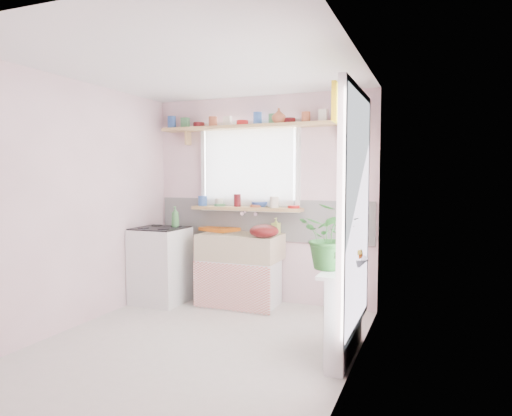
% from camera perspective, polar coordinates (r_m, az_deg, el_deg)
% --- Properties ---
extents(room, '(3.20, 3.20, 3.20)m').
position_cam_1_polar(room, '(4.66, 4.99, 1.99)').
color(room, silver).
rests_on(room, ground).
extents(sink_unit, '(0.95, 0.65, 1.11)m').
position_cam_1_polar(sink_unit, '(5.45, -1.98, -7.64)').
color(sink_unit, white).
rests_on(sink_unit, ground).
extents(cooker, '(0.58, 0.58, 0.93)m').
position_cam_1_polar(cooker, '(5.69, -11.84, -6.95)').
color(cooker, white).
rests_on(cooker, ground).
extents(radiator_ledge, '(0.22, 0.95, 0.78)m').
position_cam_1_polar(radiator_ledge, '(4.02, 11.04, -12.46)').
color(radiator_ledge, white).
rests_on(radiator_ledge, ground).
extents(windowsill, '(1.40, 0.22, 0.04)m').
position_cam_1_polar(windowsill, '(5.53, -1.22, -0.07)').
color(windowsill, tan).
rests_on(windowsill, room).
extents(pine_shelf, '(2.52, 0.24, 0.04)m').
position_cam_1_polar(pine_shelf, '(5.48, 0.19, 10.16)').
color(pine_shelf, tan).
rests_on(pine_shelf, room).
extents(shelf_crockery, '(2.47, 0.11, 0.12)m').
position_cam_1_polar(shelf_crockery, '(5.49, 0.02, 10.92)').
color(shelf_crockery, '#3359A5').
rests_on(shelf_crockery, pine_shelf).
extents(sill_crockery, '(1.35, 0.11, 0.12)m').
position_cam_1_polar(sill_crockery, '(5.54, -1.69, 0.71)').
color(sill_crockery, '#3359A5').
rests_on(sill_crockery, windowsill).
extents(dish_tray, '(0.52, 0.46, 0.04)m').
position_cam_1_polar(dish_tray, '(5.73, -4.59, -2.64)').
color(dish_tray, orange).
rests_on(dish_tray, sink_unit).
extents(colander, '(0.43, 0.43, 0.15)m').
position_cam_1_polar(colander, '(5.06, 1.02, -2.90)').
color(colander, '#540E0F').
rests_on(colander, sink_unit).
extents(jade_plant, '(0.51, 0.45, 0.54)m').
position_cam_1_polar(jade_plant, '(3.76, 9.40, -3.49)').
color(jade_plant, '#296327').
rests_on(jade_plant, radiator_ledge).
extents(fruit_bowl, '(0.35, 0.35, 0.07)m').
position_cam_1_polar(fruit_bowl, '(3.96, 11.69, -6.56)').
color(fruit_bowl, silver).
rests_on(fruit_bowl, radiator_ledge).
extents(herb_pot, '(0.12, 0.09, 0.20)m').
position_cam_1_polar(herb_pot, '(3.52, 10.43, -6.79)').
color(herb_pot, '#2E6327').
rests_on(herb_pot, radiator_ledge).
extents(soap_bottle_sink, '(0.10, 0.10, 0.19)m').
position_cam_1_polar(soap_bottle_sink, '(5.43, 2.52, -2.22)').
color(soap_bottle_sink, '#C4D35D').
rests_on(soap_bottle_sink, sink_unit).
extents(sill_cup, '(0.15, 0.15, 0.09)m').
position_cam_1_polar(sill_cup, '(5.74, -4.53, 0.74)').
color(sill_cup, beige).
rests_on(sill_cup, windowsill).
extents(sill_bowl, '(0.24, 0.24, 0.06)m').
position_cam_1_polar(sill_bowl, '(5.52, 0.51, 0.47)').
color(sill_bowl, '#3759B3').
rests_on(sill_bowl, windowsill).
extents(shelf_vase, '(0.20, 0.20, 0.17)m').
position_cam_1_polar(shelf_vase, '(5.34, 2.87, 11.45)').
color(shelf_vase, '#9E5030').
rests_on(shelf_vase, pine_shelf).
extents(cooker_bottle, '(0.10, 0.10, 0.25)m').
position_cam_1_polar(cooker_bottle, '(5.61, -10.07, -1.08)').
color(cooker_bottle, '#438747').
rests_on(cooker_bottle, cooker).
extents(fruit, '(0.20, 0.14, 0.10)m').
position_cam_1_polar(fruit, '(3.96, 11.81, -5.70)').
color(fruit, '#D74E12').
rests_on(fruit, fruit_bowl).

